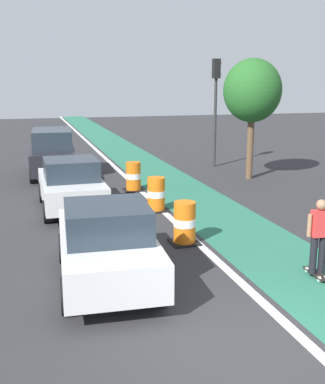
{
  "coord_description": "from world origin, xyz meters",
  "views": [
    {
      "loc": [
        -3.19,
        -6.01,
        4.05
      ],
      "look_at": [
        0.33,
        6.15,
        1.1
      ],
      "focal_mm": 44.37,
      "sensor_mm": 36.0,
      "label": 1
    }
  ],
  "objects_px": {
    "skateboarder_on_lane": "(319,236)",
    "traffic_barrel_mid": "(156,195)",
    "parked_sedan_second": "(71,185)",
    "street_tree_sidewalk": "(252,91)",
    "traffic_barrel_back": "(133,177)",
    "traffic_light_corner": "(216,94)",
    "parked_suv_third": "(53,153)",
    "traffic_barrel_front": "(185,223)",
    "parked_sedan_nearest": "(107,244)"
  },
  "relations": [
    {
      "from": "traffic_barrel_back",
      "to": "traffic_light_corner",
      "type": "relative_size",
      "value": 0.21
    },
    {
      "from": "parked_sedan_nearest",
      "to": "traffic_barrel_front",
      "type": "distance_m",
      "value": 2.98
    },
    {
      "from": "traffic_barrel_back",
      "to": "parked_suv_third",
      "type": "bearing_deg",
      "value": 125.84
    },
    {
      "from": "skateboarder_on_lane",
      "to": "traffic_light_corner",
      "type": "relative_size",
      "value": 0.33
    },
    {
      "from": "parked_sedan_second",
      "to": "traffic_light_corner",
      "type": "bearing_deg",
      "value": 39.95
    },
    {
      "from": "skateboarder_on_lane",
      "to": "traffic_barrel_front",
      "type": "xyz_separation_m",
      "value": [
        -2.01,
        2.81,
        -0.38
      ]
    },
    {
      "from": "skateboarder_on_lane",
      "to": "traffic_barrel_back",
      "type": "relative_size",
      "value": 1.55
    },
    {
      "from": "parked_sedan_nearest",
      "to": "traffic_light_corner",
      "type": "xyz_separation_m",
      "value": [
        7.35,
        12.21,
        2.67
      ]
    },
    {
      "from": "traffic_light_corner",
      "to": "traffic_barrel_front",
      "type": "bearing_deg",
      "value": -115.95
    },
    {
      "from": "skateboarder_on_lane",
      "to": "traffic_barrel_front",
      "type": "height_order",
      "value": "skateboarder_on_lane"
    },
    {
      "from": "parked_suv_third",
      "to": "traffic_light_corner",
      "type": "relative_size",
      "value": 0.92
    },
    {
      "from": "skateboarder_on_lane",
      "to": "parked_sedan_nearest",
      "type": "xyz_separation_m",
      "value": [
        -4.32,
        0.95,
        -0.08
      ]
    },
    {
      "from": "skateboarder_on_lane",
      "to": "parked_suv_third",
      "type": "xyz_separation_m",
      "value": [
        -4.68,
        12.91,
        0.12
      ]
    },
    {
      "from": "parked_sedan_second",
      "to": "traffic_barrel_back",
      "type": "distance_m",
      "value": 3.39
    },
    {
      "from": "skateboarder_on_lane",
      "to": "parked_sedan_nearest",
      "type": "bearing_deg",
      "value": 167.57
    },
    {
      "from": "traffic_light_corner",
      "to": "street_tree_sidewalk",
      "type": "height_order",
      "value": "traffic_light_corner"
    },
    {
      "from": "traffic_barrel_front",
      "to": "traffic_light_corner",
      "type": "distance_m",
      "value": 11.89
    },
    {
      "from": "parked_sedan_nearest",
      "to": "traffic_barrel_mid",
      "type": "height_order",
      "value": "parked_sedan_nearest"
    },
    {
      "from": "traffic_barrel_front",
      "to": "traffic_light_corner",
      "type": "relative_size",
      "value": 0.21
    },
    {
      "from": "skateboarder_on_lane",
      "to": "parked_suv_third",
      "type": "bearing_deg",
      "value": 109.91
    },
    {
      "from": "street_tree_sidewalk",
      "to": "traffic_light_corner",
      "type": "bearing_deg",
      "value": 95.42
    },
    {
      "from": "skateboarder_on_lane",
      "to": "traffic_barrel_mid",
      "type": "height_order",
      "value": "skateboarder_on_lane"
    },
    {
      "from": "parked_sedan_second",
      "to": "street_tree_sidewalk",
      "type": "xyz_separation_m",
      "value": [
        7.8,
        3.09,
        2.83
      ]
    },
    {
      "from": "traffic_light_corner",
      "to": "street_tree_sidewalk",
      "type": "relative_size",
      "value": 1.02
    },
    {
      "from": "street_tree_sidewalk",
      "to": "traffic_barrel_front",
      "type": "bearing_deg",
      "value": -126.7
    },
    {
      "from": "parked_sedan_second",
      "to": "parked_suv_third",
      "type": "xyz_separation_m",
      "value": [
        -0.21,
        6.03,
        0.2
      ]
    },
    {
      "from": "traffic_barrel_mid",
      "to": "street_tree_sidewalk",
      "type": "distance_m",
      "value": 7.23
    },
    {
      "from": "skateboarder_on_lane",
      "to": "parked_suv_third",
      "type": "relative_size",
      "value": 0.36
    },
    {
      "from": "traffic_barrel_mid",
      "to": "parked_sedan_nearest",
      "type": "bearing_deg",
      "value": -115.65
    },
    {
      "from": "traffic_light_corner",
      "to": "traffic_barrel_back",
      "type": "bearing_deg",
      "value": -140.72
    },
    {
      "from": "skateboarder_on_lane",
      "to": "traffic_barrel_back",
      "type": "bearing_deg",
      "value": 101.96
    },
    {
      "from": "parked_suv_third",
      "to": "traffic_barrel_mid",
      "type": "distance_m",
      "value": 7.43
    },
    {
      "from": "traffic_barrel_front",
      "to": "traffic_barrel_back",
      "type": "relative_size",
      "value": 1.0
    },
    {
      "from": "traffic_barrel_front",
      "to": "traffic_barrel_mid",
      "type": "distance_m",
      "value": 3.24
    },
    {
      "from": "parked_sedan_second",
      "to": "traffic_light_corner",
      "type": "height_order",
      "value": "traffic_light_corner"
    },
    {
      "from": "parked_sedan_second",
      "to": "traffic_barrel_front",
      "type": "relative_size",
      "value": 3.78
    },
    {
      "from": "parked_sedan_second",
      "to": "street_tree_sidewalk",
      "type": "distance_m",
      "value": 8.85
    },
    {
      "from": "parked_sedan_second",
      "to": "traffic_barrel_mid",
      "type": "xyz_separation_m",
      "value": [
        2.6,
        -0.83,
        -0.3
      ]
    },
    {
      "from": "traffic_barrel_back",
      "to": "parked_sedan_nearest",
      "type": "bearing_deg",
      "value": -106.34
    },
    {
      "from": "skateboarder_on_lane",
      "to": "traffic_barrel_mid",
      "type": "bearing_deg",
      "value": 107.19
    },
    {
      "from": "traffic_light_corner",
      "to": "street_tree_sidewalk",
      "type": "distance_m",
      "value": 3.2
    },
    {
      "from": "parked_sedan_second",
      "to": "traffic_barrel_back",
      "type": "xyz_separation_m",
      "value": [
        2.54,
        2.22,
        -0.3
      ]
    },
    {
      "from": "parked_sedan_second",
      "to": "street_tree_sidewalk",
      "type": "relative_size",
      "value": 0.82
    },
    {
      "from": "parked_sedan_second",
      "to": "street_tree_sidewalk",
      "type": "bearing_deg",
      "value": 21.63
    },
    {
      "from": "parked_sedan_nearest",
      "to": "traffic_light_corner",
      "type": "distance_m",
      "value": 14.5
    },
    {
      "from": "skateboarder_on_lane",
      "to": "street_tree_sidewalk",
      "type": "height_order",
      "value": "street_tree_sidewalk"
    },
    {
      "from": "traffic_light_corner",
      "to": "parked_sedan_nearest",
      "type": "bearing_deg",
      "value": -121.03
    },
    {
      "from": "parked_suv_third",
      "to": "traffic_barrel_back",
      "type": "bearing_deg",
      "value": -54.16
    },
    {
      "from": "parked_sedan_nearest",
      "to": "parked_suv_third",
      "type": "distance_m",
      "value": 11.97
    },
    {
      "from": "traffic_barrel_back",
      "to": "traffic_light_corner",
      "type": "bearing_deg",
      "value": 39.28
    }
  ]
}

